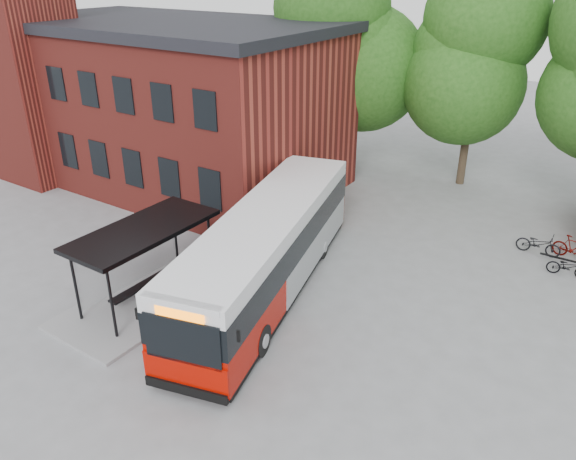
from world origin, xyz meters
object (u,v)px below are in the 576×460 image
Objects in this scene: bicycle_0 at (539,244)px; bicycle_2 at (568,267)px; bus_shelter at (147,264)px; city_bus at (268,252)px; bicycle_1 at (573,248)px.

bicycle_0 is 1.15× the size of bicycle_2.
bus_shelter reaches higher than bicycle_2.
bus_shelter is at bearing 134.94° from bicycle_0.
city_bus is at bearing 42.24° from bus_shelter.
bicycle_1 is at bearing -2.71° from bicycle_2.
bicycle_1 is (1.30, 0.28, 0.04)m from bicycle_0.
city_bus reaches higher than bicycle_0.
bicycle_0 is 1.05× the size of bicycle_1.
bus_shelter is 4.49× the size of bicycle_2.
bicycle_1 is at bearing -79.41° from bicycle_0.
bicycle_1 is at bearing 30.16° from city_bus.
city_bus is 11.81m from bicycle_2.
bicycle_0 is 1.90m from bicycle_2.
bicycle_0 is (10.96, 11.60, -0.98)m from bus_shelter.
bus_shelter is 3.92× the size of bicycle_0.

